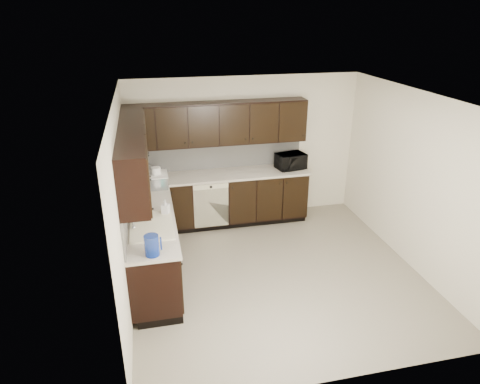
{
  "coord_description": "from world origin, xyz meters",
  "views": [
    {
      "loc": [
        -1.63,
        -4.97,
        3.49
      ],
      "look_at": [
        -0.39,
        0.6,
        1.05
      ],
      "focal_mm": 32.0,
      "sensor_mm": 36.0,
      "label": 1
    }
  ],
  "objects_px": {
    "microwave": "(291,161)",
    "blue_pitcher": "(152,245)",
    "toaster_oven": "(144,174)",
    "sink": "(152,231)",
    "storage_bin": "(150,181)"
  },
  "relations": [
    {
      "from": "toaster_oven",
      "to": "blue_pitcher",
      "type": "bearing_deg",
      "value": -109.43
    },
    {
      "from": "storage_bin",
      "to": "blue_pitcher",
      "type": "distance_m",
      "value": 2.05
    },
    {
      "from": "toaster_oven",
      "to": "blue_pitcher",
      "type": "distance_m",
      "value": 2.39
    },
    {
      "from": "sink",
      "to": "blue_pitcher",
      "type": "xyz_separation_m",
      "value": [
        -0.01,
        -0.69,
        0.18
      ]
    },
    {
      "from": "blue_pitcher",
      "to": "microwave",
      "type": "bearing_deg",
      "value": 63.06
    },
    {
      "from": "toaster_oven",
      "to": "blue_pitcher",
      "type": "height_order",
      "value": "blue_pitcher"
    },
    {
      "from": "microwave",
      "to": "storage_bin",
      "type": "relative_size",
      "value": 0.94
    },
    {
      "from": "sink",
      "to": "storage_bin",
      "type": "relative_size",
      "value": 1.59
    },
    {
      "from": "microwave",
      "to": "blue_pitcher",
      "type": "distance_m",
      "value": 3.41
    },
    {
      "from": "sink",
      "to": "blue_pitcher",
      "type": "relative_size",
      "value": 3.33
    },
    {
      "from": "microwave",
      "to": "blue_pitcher",
      "type": "bearing_deg",
      "value": -147.41
    },
    {
      "from": "microwave",
      "to": "toaster_oven",
      "type": "height_order",
      "value": "microwave"
    },
    {
      "from": "blue_pitcher",
      "to": "sink",
      "type": "bearing_deg",
      "value": 107.83
    },
    {
      "from": "sink",
      "to": "microwave",
      "type": "bearing_deg",
      "value": 34.92
    },
    {
      "from": "microwave",
      "to": "blue_pitcher",
      "type": "height_order",
      "value": "microwave"
    }
  ]
}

